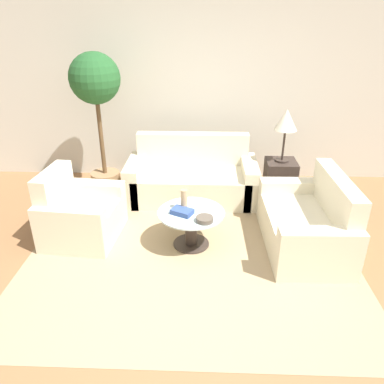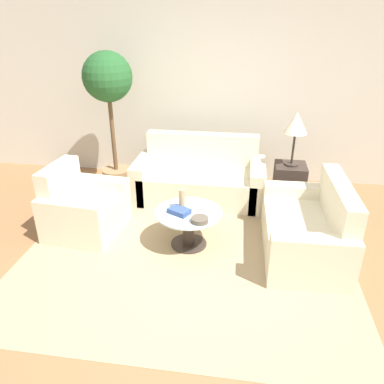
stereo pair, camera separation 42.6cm
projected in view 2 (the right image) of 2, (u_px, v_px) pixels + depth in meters
The scene contains 13 objects.
ground_plane at pixel (181, 288), 3.62m from camera, with size 14.00×14.00×0.00m, color #8E603D.
wall_back at pixel (213, 94), 5.60m from camera, with size 10.00×0.06×2.60m.
rug at pixel (189, 244), 4.31m from camera, with size 3.53×3.38×0.01m.
sofa_main at pixel (200, 178), 5.33m from camera, with size 1.80×0.86×0.86m.
armchair at pixel (82, 209), 4.50m from camera, with size 0.86×0.94×0.82m.
loveseat at pixel (310, 231), 4.05m from camera, with size 0.85×1.39×0.84m.
coffee_table at pixel (189, 224), 4.19m from camera, with size 0.75×0.75×0.43m.
side_table at pixel (289, 184), 5.13m from camera, with size 0.41×0.41×0.57m.
table_lamp at pixel (296, 124), 4.76m from camera, with size 0.30×0.30×0.72m.
potted_plant at pixel (109, 93), 5.11m from camera, with size 0.67×0.67×1.97m.
vase at pixel (182, 199), 4.13m from camera, with size 0.07×0.07×0.24m.
bowl at pixel (200, 220), 3.91m from camera, with size 0.18×0.18×0.05m.
book_stack at pixel (179, 211), 4.08m from camera, with size 0.27×0.24×0.06m.
Camera 2 is at (0.52, -2.81, 2.42)m, focal length 35.00 mm.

